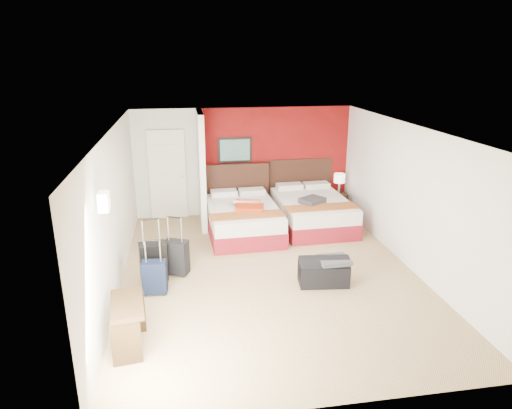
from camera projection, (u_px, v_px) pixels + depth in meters
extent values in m
plane|color=tan|center=(269.00, 273.00, 7.98)|extent=(6.50, 6.50, 0.00)
cube|color=silver|center=(243.00, 162.00, 10.64)|extent=(5.00, 0.04, 2.50)
cube|color=silver|center=(114.00, 213.00, 7.21)|extent=(0.04, 6.50, 2.50)
cube|color=black|center=(235.00, 150.00, 10.46)|extent=(0.78, 0.03, 0.58)
cube|color=white|center=(104.00, 202.00, 5.62)|extent=(0.12, 0.20, 0.24)
cube|color=maroon|center=(275.00, 161.00, 10.74)|extent=(3.50, 0.04, 2.50)
cube|color=silver|center=(202.00, 170.00, 9.89)|extent=(0.12, 1.20, 2.50)
cube|color=silver|center=(168.00, 175.00, 10.40)|extent=(0.82, 0.06, 2.05)
cube|color=silver|center=(243.00, 220.00, 9.64)|extent=(1.51, 2.11, 0.62)
cube|color=silver|center=(312.00, 212.00, 10.08)|extent=(1.54, 2.15, 0.63)
cube|color=#B8300F|center=(248.00, 205.00, 9.45)|extent=(0.71, 0.88, 0.10)
cube|color=#35353A|center=(312.00, 200.00, 9.66)|extent=(0.61, 0.58, 0.11)
cube|color=black|center=(338.00, 203.00, 10.88)|extent=(0.40, 0.40, 0.51)
cylinder|color=white|center=(339.00, 183.00, 10.73)|extent=(0.34, 0.34, 0.47)
cube|color=black|center=(153.00, 263.00, 7.59)|extent=(0.48, 0.35, 0.65)
cube|color=black|center=(176.00, 259.00, 7.84)|extent=(0.46, 0.39, 0.59)
cube|color=black|center=(155.00, 279.00, 7.21)|extent=(0.39, 0.26, 0.52)
cube|color=black|center=(324.00, 272.00, 7.53)|extent=(0.85, 0.52, 0.41)
cube|color=#3E3E43|center=(334.00, 260.00, 7.44)|extent=(0.51, 0.44, 0.07)
cube|color=black|center=(129.00, 325.00, 5.84)|extent=(0.49, 0.84, 0.66)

